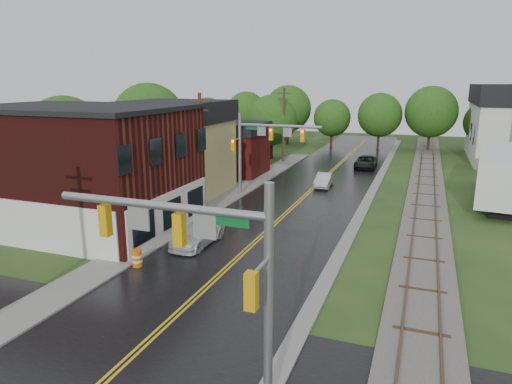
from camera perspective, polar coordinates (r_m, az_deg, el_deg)
The scene contains 21 objects.
main_road at distance 41.87m, azimuth 6.68°, elevation 0.01°, with size 10.00×90.00×0.02m, color black.
cross_road at distance 17.96m, azimuth -16.87°, elevation -20.42°, with size 60.00×9.00×0.02m, color black.
curb_right at distance 45.83m, azimuth 14.76°, elevation 0.85°, with size 0.80×70.00×0.12m, color gray.
sidewalk_left at distance 39.23m, azimuth -3.92°, elevation -0.87°, with size 2.40×50.00×0.12m, color gray.
brick_building at distance 33.46m, azimuth -21.14°, elevation 2.94°, with size 14.30×10.30×8.30m.
yellow_house at distance 41.59m, azimuth -9.48°, elevation 4.32°, with size 8.00×7.00×6.40m, color tan.
darkred_building at distance 49.24m, azimuth -3.22°, elevation 4.77°, with size 7.00×6.00×4.40m, color #3F0F0C.
railroad at distance 45.62m, azimuth 20.52°, elevation 0.50°, with size 3.20×80.00×0.30m.
traffic_signal_near at distance 13.94m, azimuth -6.76°, elevation -7.12°, with size 7.34×0.30×7.20m.
traffic_signal_far at distance 39.10m, azimuth 0.85°, elevation 6.54°, with size 7.34×0.43×7.20m.
utility_pole_b at distance 35.90m, azimuth -6.89°, elevation 5.38°, with size 1.80×0.28×9.00m.
utility_pole_c at distance 56.22m, azimuth 3.48°, elevation 8.48°, with size 1.80×0.28×9.00m.
tree_left_a at distance 43.29m, azimuth -22.63°, elevation 6.38°, with size 6.80×6.80×8.67m.
tree_left_b at distance 49.84m, azimuth -13.13°, elevation 8.62°, with size 7.60×7.60×9.69m.
tree_left_c at distance 54.95m, azimuth -4.91°, elevation 8.12°, with size 6.00×6.00×7.65m.
tree_left_e at distance 58.63m, azimuth 2.10°, elevation 8.81°, with size 6.40×6.40×8.16m.
suv_dark at distance 54.12m, azimuth 13.55°, elevation 3.62°, with size 2.32×5.02×1.40m, color black.
sedan_silver at distance 43.94m, azimuth 8.50°, elevation 1.48°, with size 1.38×3.95×1.30m, color silver.
pickup_white at distance 28.55m, azimuth -7.28°, elevation -5.19°, with size 1.92×4.72×1.37m, color silver.
semi_trailer at distance 42.81m, azimuth 28.08°, elevation 2.17°, with size 4.57×14.03×4.24m.
construction_barrel at distance 25.95m, azimuth -14.64°, elevation -8.02°, with size 0.53×0.53×0.95m, color #CF5E09.
Camera 1 is at (9.50, -9.55, 9.93)m, focal length 32.00 mm.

